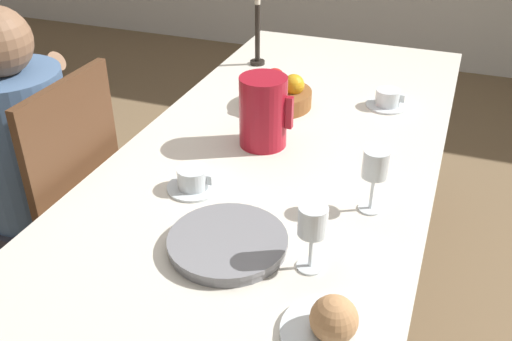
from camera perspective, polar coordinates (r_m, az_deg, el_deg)
name	(u,v)px	position (r m, az deg, el deg)	size (l,w,h in m)	color
ground_plane	(283,312)	(2.24, 2.75, -13.97)	(20.00, 20.00, 0.00)	#7F6647
dining_table	(288,163)	(1.83, 3.26, 0.71)	(0.92, 1.98, 0.75)	silver
chair_person_side	(57,221)	(1.90, -19.31, -4.77)	(0.42, 0.42, 1.01)	#51331E
person_seated	(18,165)	(1.86, -22.68, 0.49)	(0.39, 0.41, 1.20)	#33333D
red_pitcher	(263,111)	(1.70, 0.72, 5.93)	(0.17, 0.14, 0.22)	#A31423
wine_glass_water	(375,167)	(1.42, 11.83, 0.33)	(0.06, 0.06, 0.17)	white
wine_glass_juice	(313,225)	(1.21, 5.68, -5.43)	(0.06, 0.06, 0.16)	white
teacup_near_person	(193,180)	(1.53, -6.28, -0.95)	(0.14, 0.14, 0.06)	silver
teacup_across	(388,99)	(2.04, 13.03, 6.94)	(0.14, 0.14, 0.06)	silver
serving_tray	(228,243)	(1.32, -2.84, -7.22)	(0.28, 0.28, 0.03)	gray
bread_plate	(333,324)	(1.13, 7.75, -15.01)	(0.20, 0.20, 0.09)	silver
fruit_bowl	(278,94)	(1.98, 2.26, 7.63)	(0.23, 0.23, 0.12)	brown
candlestick_tall	(257,37)	(2.34, 0.15, 13.18)	(0.06, 0.06, 0.29)	black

